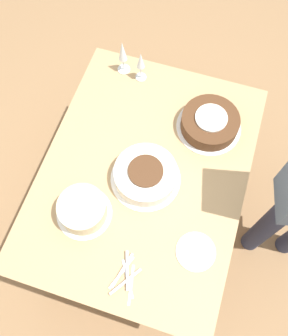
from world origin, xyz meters
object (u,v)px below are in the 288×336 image
(cake_center_white, at_px, (146,175))
(wine_glass_near, at_px, (141,62))
(wine_glass_far, at_px, (123,53))
(cake_front_chocolate, at_px, (210,123))
(cake_back_decorated, at_px, (83,210))

(cake_center_white, height_order, wine_glass_near, wine_glass_near)
(cake_center_white, height_order, wine_glass_far, wine_glass_far)
(wine_glass_near, bearing_deg, cake_center_white, -159.96)
(cake_front_chocolate, bearing_deg, cake_back_decorated, 144.82)
(cake_center_white, xyz_separation_m, cake_back_decorated, (-0.25, 0.22, 0.01))
(wine_glass_far, bearing_deg, cake_center_white, -151.95)
(cake_center_white, bearing_deg, cake_back_decorated, 139.17)
(cake_front_chocolate, height_order, cake_back_decorated, cake_back_decorated)
(cake_center_white, xyz_separation_m, wine_glass_far, (0.59, 0.31, 0.09))
(cake_center_white, xyz_separation_m, cake_front_chocolate, (0.37, -0.22, -0.00))
(cake_center_white, xyz_separation_m, wine_glass_near, (0.57, 0.21, 0.08))
(wine_glass_near, bearing_deg, wine_glass_far, 78.16)
(cake_back_decorated, bearing_deg, cake_front_chocolate, -35.18)
(cake_back_decorated, xyz_separation_m, wine_glass_far, (0.84, 0.09, 0.08))
(cake_front_chocolate, distance_m, wine_glass_far, 0.58)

